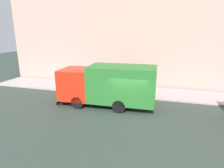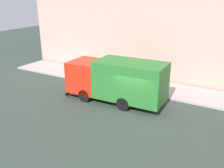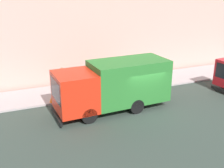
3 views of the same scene
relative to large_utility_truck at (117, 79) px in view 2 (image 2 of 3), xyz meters
name	(u,v)px [view 2 (image 2 of 3)]	position (x,y,z in m)	size (l,w,h in m)	color
ground	(134,111)	(-0.79, -1.78, -1.72)	(80.00, 80.00, 0.00)	#323E36
sidewalk	(158,88)	(3.93, -1.78, -1.66)	(3.45, 30.00, 0.12)	#AB9F9E
building_facade	(172,13)	(6.16, -1.78, 4.29)	(0.50, 30.00, 12.00)	#D3A092
large_utility_truck	(117,79)	(0.00, 0.00, 0.00)	(2.79, 7.38, 3.13)	red
pedestrian_walking	(122,68)	(4.94, 2.16, -0.75)	(0.53, 0.53, 1.62)	#4F4E47
pedestrian_standing	(138,79)	(2.94, -0.36, -0.77)	(0.48, 0.48, 1.58)	brown
pedestrian_third	(163,82)	(2.98, -2.51, -0.72)	(0.55, 0.55, 1.68)	#524D41
traffic_cone_orange	(96,79)	(2.43, 3.45, -1.32)	(0.39, 0.39, 0.55)	orange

